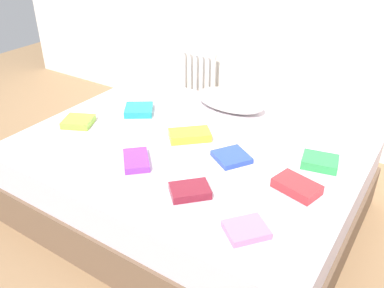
{
  "coord_description": "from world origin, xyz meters",
  "views": [
    {
      "loc": [
        1.17,
        -1.74,
        1.73
      ],
      "look_at": [
        0.0,
        0.05,
        0.48
      ],
      "focal_mm": 37.95,
      "sensor_mm": 36.0,
      "label": 1
    }
  ],
  "objects": [
    {
      "name": "radiator",
      "position": [
        -0.69,
        1.2,
        0.39
      ],
      "size": [
        0.36,
        0.04,
        0.51
      ],
      "color": "white",
      "rests_on": "ground"
    },
    {
      "name": "textbook_yellow",
      "position": [
        -0.03,
        0.07,
        0.52
      ],
      "size": [
        0.28,
        0.27,
        0.05
      ],
      "primitive_type": "cube",
      "rotation": [
        0.0,
        0.0,
        0.76
      ],
      "color": "yellow",
      "rests_on": "bed"
    },
    {
      "name": "textbook_teal",
      "position": [
        -0.52,
        0.18,
        0.52
      ],
      "size": [
        0.26,
        0.26,
        0.05
      ],
      "primitive_type": "cube",
      "rotation": [
        0.0,
        0.0,
        0.61
      ],
      "color": "teal",
      "rests_on": "bed"
    },
    {
      "name": "pillow",
      "position": [
        -0.03,
        0.57,
        0.57
      ],
      "size": [
        0.51,
        0.26,
        0.14
      ],
      "primitive_type": "ellipsoid",
      "color": "white",
      "rests_on": "bed"
    },
    {
      "name": "textbook_red",
      "position": [
        0.71,
        -0.08,
        0.53
      ],
      "size": [
        0.25,
        0.19,
        0.05
      ],
      "primitive_type": "cube",
      "rotation": [
        0.0,
        0.0,
        -0.25
      ],
      "color": "red",
      "rests_on": "bed"
    },
    {
      "name": "textbook_maroon",
      "position": [
        0.28,
        -0.4,
        0.52
      ],
      "size": [
        0.23,
        0.24,
        0.04
      ],
      "primitive_type": "cube",
      "rotation": [
        0.0,
        0.0,
        0.81
      ],
      "color": "maroon",
      "rests_on": "bed"
    },
    {
      "name": "textbook_pink",
      "position": [
        0.64,
        -0.49,
        0.52
      ],
      "size": [
        0.23,
        0.23,
        0.03
      ],
      "primitive_type": "cube",
      "rotation": [
        0.0,
        0.0,
        0.89
      ],
      "color": "pink",
      "rests_on": "bed"
    },
    {
      "name": "textbook_green",
      "position": [
        0.73,
        0.21,
        0.52
      ],
      "size": [
        0.22,
        0.19,
        0.05
      ],
      "primitive_type": "cube",
      "rotation": [
        0.0,
        0.0,
        0.21
      ],
      "color": "green",
      "rests_on": "bed"
    },
    {
      "name": "bed",
      "position": [
        0.0,
        0.0,
        0.25
      ],
      "size": [
        2.0,
        1.5,
        0.5
      ],
      "color": "brown",
      "rests_on": "ground"
    },
    {
      "name": "textbook_purple",
      "position": [
        -0.12,
        -0.33,
        0.52
      ],
      "size": [
        0.25,
        0.25,
        0.04
      ],
      "primitive_type": "cube",
      "rotation": [
        0.0,
        0.0,
        -0.81
      ],
      "color": "purple",
      "rests_on": "bed"
    },
    {
      "name": "textbook_blue",
      "position": [
        0.3,
        -0.0,
        0.52
      ],
      "size": [
        0.25,
        0.25,
        0.03
      ],
      "primitive_type": "cube",
      "rotation": [
        0.0,
        0.0,
        -0.57
      ],
      "color": "#2847B7",
      "rests_on": "bed"
    },
    {
      "name": "textbook_lime",
      "position": [
        -0.74,
        -0.17,
        0.52
      ],
      "size": [
        0.24,
        0.23,
        0.04
      ],
      "primitive_type": "cube",
      "rotation": [
        0.0,
        0.0,
        0.44
      ],
      "color": "#8CC638",
      "rests_on": "bed"
    },
    {
      "name": "ground_plane",
      "position": [
        0.0,
        0.0,
        0.0
      ],
      "size": [
        8.0,
        8.0,
        0.0
      ],
      "primitive_type": "plane",
      "color": "#93704C"
    }
  ]
}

